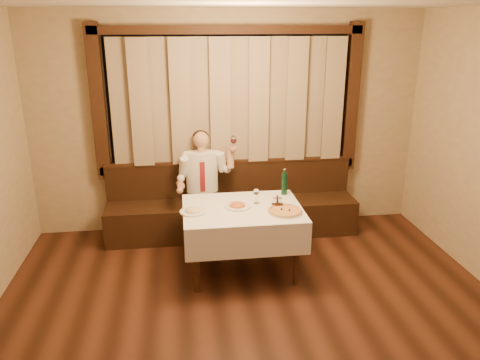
{
  "coord_description": "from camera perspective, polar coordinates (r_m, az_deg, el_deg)",
  "views": [
    {
      "loc": [
        -0.64,
        -2.9,
        2.65
      ],
      "look_at": [
        0.0,
        1.9,
        1.0
      ],
      "focal_mm": 35.0,
      "sensor_mm": 36.0,
      "label": 1
    }
  ],
  "objects": [
    {
      "name": "room",
      "position": [
        4.09,
        1.7,
        2.47
      ],
      "size": [
        5.01,
        6.01,
        2.81
      ],
      "color": "black",
      "rests_on": "ground"
    },
    {
      "name": "banquette",
      "position": [
        6.12,
        -1.01,
        -3.65
      ],
      "size": [
        3.2,
        0.61,
        0.94
      ],
      "color": "black",
      "rests_on": "ground"
    },
    {
      "name": "dining_table",
      "position": [
        5.05,
        0.3,
        -4.48
      ],
      "size": [
        1.27,
        0.97,
        0.76
      ],
      "color": "black",
      "rests_on": "ground"
    },
    {
      "name": "pizza",
      "position": [
        4.9,
        5.51,
        -3.77
      ],
      "size": [
        0.37,
        0.37,
        0.04
      ],
      "rotation": [
        0.0,
        0.0,
        0.38
      ],
      "color": "white",
      "rests_on": "dining_table"
    },
    {
      "name": "pasta_red",
      "position": [
        5.01,
        -0.33,
        -2.92
      ],
      "size": [
        0.28,
        0.28,
        0.09
      ],
      "rotation": [
        0.0,
        0.0,
        -0.01
      ],
      "color": "white",
      "rests_on": "dining_table"
    },
    {
      "name": "pasta_cream",
      "position": [
        4.9,
        -5.76,
        -3.54
      ],
      "size": [
        0.28,
        0.28,
        0.09
      ],
      "rotation": [
        0.0,
        0.0,
        -0.21
      ],
      "color": "white",
      "rests_on": "dining_table"
    },
    {
      "name": "green_bottle",
      "position": [
        5.37,
        5.42,
        -0.43
      ],
      "size": [
        0.07,
        0.07,
        0.31
      ],
      "rotation": [
        0.0,
        0.0,
        -0.43
      ],
      "color": "#104D2E",
      "rests_on": "dining_table"
    },
    {
      "name": "table_wine_glass",
      "position": [
        5.08,
        2.0,
        -1.55
      ],
      "size": [
        0.07,
        0.07,
        0.17
      ],
      "rotation": [
        0.0,
        0.0,
        -0.33
      ],
      "color": "white",
      "rests_on": "dining_table"
    },
    {
      "name": "cruet_caddy",
      "position": [
        5.03,
        4.57,
        -2.82
      ],
      "size": [
        0.12,
        0.06,
        0.13
      ],
      "rotation": [
        0.0,
        0.0,
        -0.03
      ],
      "color": "black",
      "rests_on": "dining_table"
    },
    {
      "name": "seated_man",
      "position": [
        5.84,
        -4.55,
        0.34
      ],
      "size": [
        0.75,
        0.56,
        1.38
      ],
      "color": "black",
      "rests_on": "ground"
    }
  ]
}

